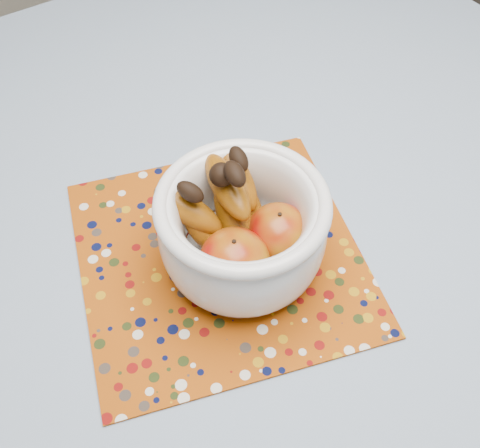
{
  "coord_description": "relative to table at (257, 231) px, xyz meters",
  "views": [
    {
      "loc": [
        -0.32,
        -0.43,
        1.37
      ],
      "look_at": [
        -0.09,
        -0.08,
        0.84
      ],
      "focal_mm": 42.0,
      "sensor_mm": 36.0,
      "label": 1
    }
  ],
  "objects": [
    {
      "name": "table",
      "position": [
        0.0,
        0.0,
        0.0
      ],
      "size": [
        1.2,
        1.2,
        0.75
      ],
      "color": "brown",
      "rests_on": "ground"
    },
    {
      "name": "tablecloth",
      "position": [
        0.0,
        0.0,
        0.08
      ],
      "size": [
        1.32,
        1.32,
        0.01
      ],
      "primitive_type": "cube",
      "color": "slate",
      "rests_on": "table"
    },
    {
      "name": "fruit_bowl",
      "position": [
        -0.09,
        -0.08,
        0.16
      ],
      "size": [
        0.22,
        0.21,
        0.17
      ],
      "color": "white",
      "rests_on": "placemat"
    },
    {
      "name": "placemat",
      "position": [
        -0.1,
        -0.06,
        0.09
      ],
      "size": [
        0.45,
        0.45,
        0.0
      ],
      "primitive_type": "cube",
      "rotation": [
        0.0,
        0.0,
        -0.3
      ],
      "color": "#963E08",
      "rests_on": "tablecloth"
    }
  ]
}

